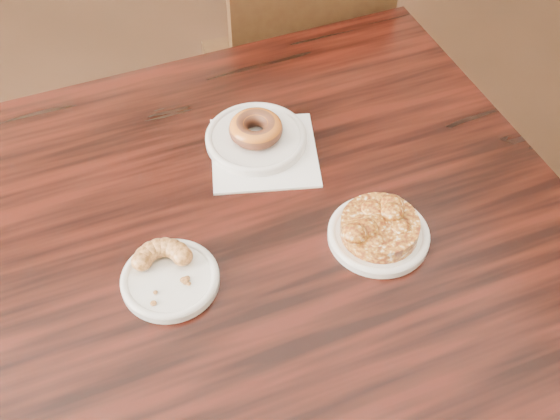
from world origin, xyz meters
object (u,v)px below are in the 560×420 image
object	(u,v)px
chair_far	(289,75)
glazed_donut	(256,129)
cafe_table	(278,355)
cruller_fragment	(169,272)
apple_fritter	(380,225)

from	to	relation	value
chair_far	glazed_donut	xyz separation A→B (m)	(-0.24, -0.51, 0.33)
cafe_table	chair_far	world-z (taller)	chair_far
chair_far	glazed_donut	bearing A→B (deg)	65.96
cafe_table	chair_far	xyz separation A→B (m)	(0.27, 0.72, 0.08)
cruller_fragment	apple_fritter	bearing A→B (deg)	-3.88
chair_far	glazed_donut	distance (m)	0.66
apple_fritter	chair_far	bearing A→B (deg)	80.55
cafe_table	chair_far	bearing A→B (deg)	66.27
chair_far	cruller_fragment	bearing A→B (deg)	60.39
cafe_table	cruller_fragment	size ratio (longest dim) A/B	9.17
glazed_donut	cruller_fragment	world-z (taller)	glazed_donut
cafe_table	glazed_donut	world-z (taller)	glazed_donut
chair_far	glazed_donut	world-z (taller)	chair_far
glazed_donut	cruller_fragment	distance (m)	0.32
cafe_table	glazed_donut	distance (m)	0.46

